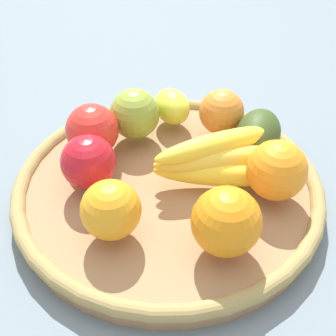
% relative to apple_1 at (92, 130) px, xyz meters
% --- Properties ---
extents(ground_plane, '(2.40, 2.40, 0.00)m').
position_rel_apple_1_xyz_m(ground_plane, '(-0.07, 0.11, -0.08)').
color(ground_plane, slate).
rests_on(ground_plane, ground).
extents(basket, '(0.44, 0.44, 0.04)m').
position_rel_apple_1_xyz_m(basket, '(-0.07, 0.11, -0.06)').
color(basket, '#9F764F').
rests_on(basket, ground_plane).
extents(apple_1, '(0.10, 0.10, 0.08)m').
position_rel_apple_1_xyz_m(apple_1, '(0.00, 0.00, 0.00)').
color(apple_1, red).
rests_on(apple_1, basket).
extents(banana_bunch, '(0.19, 0.13, 0.06)m').
position_rel_apple_1_xyz_m(banana_bunch, '(-0.13, 0.14, -0.01)').
color(banana_bunch, yellow).
rests_on(banana_bunch, basket).
extents(orange_0, '(0.12, 0.12, 0.08)m').
position_rel_apple_1_xyz_m(orange_0, '(-0.06, 0.25, 0.00)').
color(orange_0, orange).
rests_on(orange_0, basket).
extents(orange_1, '(0.10, 0.10, 0.07)m').
position_rel_apple_1_xyz_m(orange_1, '(-0.19, 0.05, -0.00)').
color(orange_1, orange).
rests_on(orange_1, basket).
extents(apple_0, '(0.08, 0.08, 0.08)m').
position_rel_apple_1_xyz_m(apple_0, '(-0.07, -0.01, -0.00)').
color(apple_0, '#89A135').
rests_on(apple_0, basket).
extents(orange_3, '(0.09, 0.09, 0.07)m').
position_rel_apple_1_xyz_m(orange_3, '(0.04, 0.16, -0.00)').
color(orange_3, orange).
rests_on(orange_3, basket).
extents(orange_2, '(0.11, 0.11, 0.08)m').
position_rel_apple_1_xyz_m(orange_2, '(-0.18, 0.20, 0.00)').
color(orange_2, orange).
rests_on(orange_2, basket).
extents(apple_2, '(0.10, 0.10, 0.07)m').
position_rel_apple_1_xyz_m(apple_2, '(0.03, 0.06, -0.00)').
color(apple_2, red).
rests_on(apple_2, basket).
extents(avocado, '(0.11, 0.11, 0.06)m').
position_rel_apple_1_xyz_m(avocado, '(-0.21, 0.12, -0.01)').
color(avocado, '#36481B').
rests_on(avocado, basket).
extents(lemon_0, '(0.06, 0.08, 0.05)m').
position_rel_apple_1_xyz_m(lemon_0, '(-0.14, -0.01, -0.01)').
color(lemon_0, yellow).
rests_on(lemon_0, basket).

